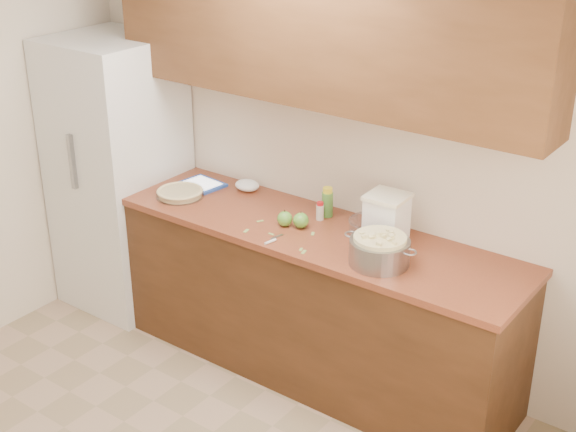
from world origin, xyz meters
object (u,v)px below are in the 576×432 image
Objects in this scene: pie at (180,193)px; colander at (379,250)px; tablet at (202,184)px; flour_canister at (387,217)px.

colander is (1.41, -0.04, 0.05)m from pie.
pie reaches higher than tablet.
flour_canister is (1.30, 0.23, 0.11)m from pie.
pie is 0.71× the size of colander.
colander is 1.59× the size of flour_canister.
tablet is (-1.42, 0.25, -0.06)m from colander.
colander is 0.30m from flour_canister.
tablet is at bearing -179.22° from flour_canister.
flour_canister is (-0.12, 0.27, 0.06)m from colander.
pie is at bearing -80.35° from tablet.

